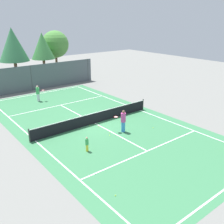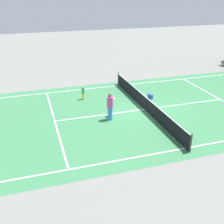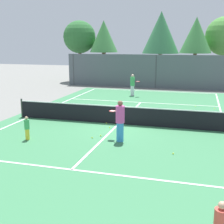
{
  "view_description": "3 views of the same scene",
  "coord_description": "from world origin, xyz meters",
  "views": [
    {
      "loc": [
        -11.76,
        -17.31,
        8.75
      ],
      "look_at": [
        1.36,
        -0.71,
        0.96
      ],
      "focal_mm": 41.17,
      "sensor_mm": 36.0,
      "label": 1
    },
    {
      "loc": [
        16.53,
        -7.69,
        8.01
      ],
      "look_at": [
        1.04,
        -2.79,
        0.63
      ],
      "focal_mm": 44.19,
      "sensor_mm": 36.0,
      "label": 2
    },
    {
      "loc": [
        4.09,
        -15.61,
        4.31
      ],
      "look_at": [
        0.07,
        -1.55,
        1.01
      ],
      "focal_mm": 49.45,
      "sensor_mm": 36.0,
      "label": 3
    }
  ],
  "objects": [
    {
      "name": "tennis_ball_9",
      "position": [
        -0.24,
        -0.9,
        0.03
      ],
      "size": [
        0.07,
        0.07,
        0.07
      ],
      "primitive_type": "sphere",
      "color": "#CCE533",
      "rests_on": "ground_plane"
    },
    {
      "name": "tennis_net",
      "position": [
        0.0,
        0.0,
        0.51
      ],
      "size": [
        11.9,
        0.1,
        1.1
      ],
      "color": "#333833",
      "rests_on": "ground_plane"
    },
    {
      "name": "tennis_ball_4",
      "position": [
        3.25,
        -3.89,
        0.03
      ],
      "size": [
        0.07,
        0.07,
        0.07
      ],
      "primitive_type": "sphere",
      "color": "#CCE533",
      "rests_on": "ground_plane"
    },
    {
      "name": "ball_crate",
      "position": [
        -1.82,
        1.26,
        0.18
      ],
      "size": [
        0.39,
        0.28,
        0.43
      ],
      "color": "blue",
      "rests_on": "ground_plane"
    },
    {
      "name": "tennis_ball_5",
      "position": [
        -0.52,
        -2.8,
        0.03
      ],
      "size": [
        0.07,
        0.07,
        0.07
      ],
      "primitive_type": "sphere",
      "color": "#CCE533",
      "rests_on": "ground_plane"
    },
    {
      "name": "tennis_ball_2",
      "position": [
        -0.24,
        -2.38,
        0.03
      ],
      "size": [
        0.07,
        0.07,
        0.07
      ],
      "primitive_type": "sphere",
      "color": "#CCE533",
      "rests_on": "ground_plane"
    },
    {
      "name": "tennis_ball_7",
      "position": [
        4.83,
        1.03,
        0.03
      ],
      "size": [
        0.07,
        0.07,
        0.07
      ],
      "primitive_type": "sphere",
      "color": "#CCE533",
      "rests_on": "ground_plane"
    },
    {
      "name": "tennis_ball_6",
      "position": [
        1.42,
        1.59,
        0.03
      ],
      "size": [
        0.07,
        0.07,
        0.07
      ],
      "primitive_type": "sphere",
      "color": "#CCE533",
      "rests_on": "ground_plane"
    },
    {
      "name": "tennis_ball_3",
      "position": [
        -4.77,
        -8.75,
        0.03
      ],
      "size": [
        0.07,
        0.07,
        0.07
      ],
      "primitive_type": "sphere",
      "color": "#CCE533",
      "rests_on": "ground_plane"
    },
    {
      "name": "ground_plane",
      "position": [
        0.0,
        0.0,
        0.0
      ],
      "size": [
        80.0,
        80.0,
        0.0
      ],
      "primitive_type": "plane",
      "color": "slate"
    },
    {
      "name": "court_surface",
      "position": [
        0.0,
        0.0,
        0.0
      ],
      "size": [
        13.0,
        25.0,
        0.01
      ],
      "color": "#387A4C",
      "rests_on": "ground_plane"
    },
    {
      "name": "player_3",
      "position": [
        -3.28,
        -3.79,
        0.55
      ],
      "size": [
        0.23,
        0.23,
        1.08
      ],
      "color": "yellow",
      "rests_on": "ground_plane"
    },
    {
      "name": "player_2",
      "position": [
        0.81,
        -2.86,
        0.95
      ],
      "size": [
        0.88,
        0.82,
        1.85
      ],
      "color": "#388CD8",
      "rests_on": "ground_plane"
    },
    {
      "name": "tennis_ball_8",
      "position": [
        -0.65,
        -0.14,
        0.03
      ],
      "size": [
        0.07,
        0.07,
        0.07
      ],
      "primitive_type": "sphere",
      "color": "#CCE533",
      "rests_on": "ground_plane"
    }
  ]
}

